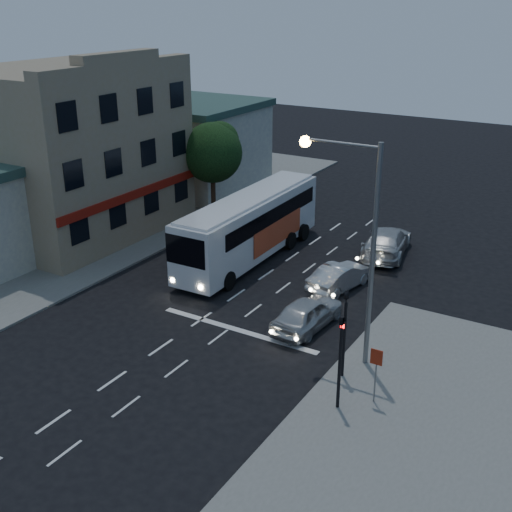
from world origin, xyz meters
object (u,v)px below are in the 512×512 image
Objects in this scene: tour_bus at (250,225)px; car_suv at (307,313)px; car_sedan_a at (340,276)px; car_sedan_b at (387,242)px; street_tree at (212,150)px; traffic_signal_side at (340,351)px; streetlight at (358,229)px; traffic_signal_main at (345,324)px; regulatory_sign at (376,367)px.

tour_bus reaches higher than car_suv.
car_sedan_b is at bearing -82.67° from car_sedan_a.
car_sedan_b is 13.27m from street_tree.
street_tree is at bearing 137.68° from tour_bus.
tour_bus is 14.90m from traffic_signal_side.
streetlight is (2.80, -1.60, 5.00)m from car_suv.
street_tree reaches higher than car_suv.
traffic_signal_main is (9.58, -8.79, 0.42)m from tour_bus.
regulatory_sign is (4.80, -14.32, 0.79)m from car_sedan_b.
street_tree is at bearing -37.03° from car_suv.
traffic_signal_side is (4.18, -9.61, 1.75)m from car_sedan_a.
car_sedan_a is 10.63m from traffic_signal_side.
car_sedan_b reaches higher than car_sedan_a.
traffic_signal_main is at bearing 109.49° from traffic_signal_side.
traffic_signal_side is 23.24m from street_tree.
street_tree reaches higher than tour_bus.
car_sedan_a is 5.68m from car_sedan_b.
car_sedan_b is 13.75m from traffic_signal_main.
car_suv is 6.29m from regulatory_sign.
tour_bus is 2.81× the size of car_suv.
car_sedan_a is at bearing 117.44° from streetlight.
traffic_signal_main is (3.10, -13.30, 1.61)m from car_sedan_b.
car_sedan_a is 1.86× the size of regulatory_sign.
traffic_signal_main is at bearing 149.16° from regulatory_sign.
regulatory_sign is at bearing -51.25° from streetlight.
traffic_signal_main is at bearing 139.59° from car_suv.
tour_bus is 2.18× the size of car_sedan_b.
street_tree is (-12.71, 0.94, 3.69)m from car_sedan_b.
tour_bus is at bearing -41.20° from street_tree.
street_tree is at bearing -17.00° from car_sedan_a.
car_suv is 1.96× the size of regulatory_sign.
traffic_signal_main and traffic_signal_side have the same top height.
car_sedan_b is at bearing -85.44° from car_suv.
tour_bus is at bearing 24.90° from car_sedan_b.
car_sedan_a is at bearing 120.92° from regulatory_sign.
car_sedan_b is 1.35× the size of traffic_signal_main.
traffic_signal_side is 0.46× the size of streetlight.
car_sedan_a is 0.45× the size of streetlight.
car_sedan_a is 0.74× the size of car_sedan_b.
regulatory_sign is at bearing -42.13° from tour_bus.
tour_bus is at bearing 133.66° from traffic_signal_side.
tour_bus reaches higher than regulatory_sign.
traffic_signal_side is at bearing -70.51° from traffic_signal_main.
traffic_signal_side is at bearing -74.30° from streetlight.
street_tree is (-15.81, 14.25, 2.08)m from traffic_signal_main.
traffic_signal_side is (3.75, -5.00, 1.69)m from car_suv.
regulatory_sign is (4.75, -4.04, 0.86)m from car_suv.
traffic_signal_main is 21.38m from street_tree.
streetlight reaches higher than tour_bus.
traffic_signal_main is 1.00× the size of traffic_signal_side.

